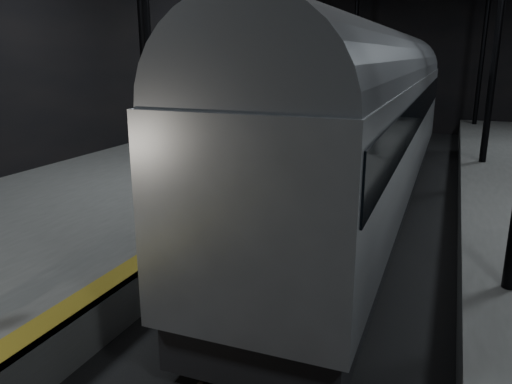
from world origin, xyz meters
The scene contains 5 objects.
ground centered at (0.00, 0.00, 0.00)m, with size 44.00×44.00×0.00m, color black.
platform_left centered at (-7.50, 0.00, 0.50)m, with size 9.00×43.80×1.00m, color #565653.
tactile_strip centered at (-3.25, 0.00, 1.00)m, with size 0.50×43.80×0.01m, color olive.
track centered at (0.00, 0.00, 0.07)m, with size 2.40×43.00×0.24m.
train centered at (0.00, 3.11, 3.28)m, with size 3.28×21.98×5.87m.
Camera 1 is at (2.53, -13.56, 5.17)m, focal length 35.00 mm.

